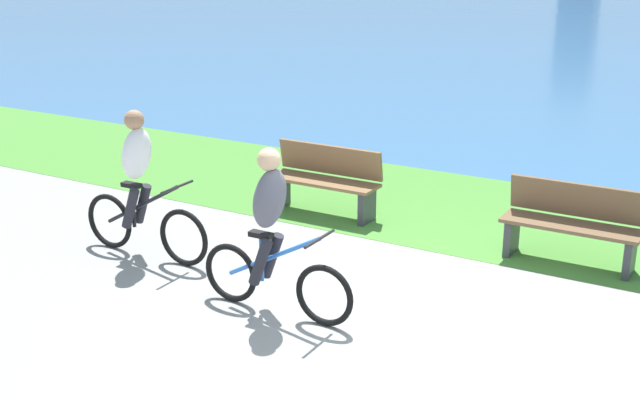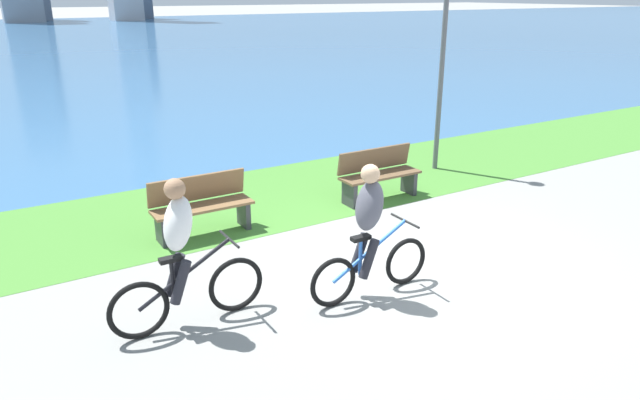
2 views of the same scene
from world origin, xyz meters
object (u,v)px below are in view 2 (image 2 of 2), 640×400
(cyclist_lead, at_px, (369,232))
(bench_far_along_path, at_px, (201,206))
(cyclist_trailing, at_px, (182,255))
(lamppost_tall, at_px, (444,34))
(bench_near_path, at_px, (379,174))

(cyclist_lead, distance_m, bench_far_along_path, 3.04)
(cyclist_lead, bearing_deg, bench_far_along_path, 110.01)
(cyclist_trailing, height_order, lamppost_tall, lamppost_tall)
(bench_far_along_path, xyz_separation_m, lamppost_tall, (5.35, 0.78, 2.26))
(lamppost_tall, bearing_deg, cyclist_trailing, -154.04)
(cyclist_trailing, bearing_deg, lamppost_tall, 25.96)
(cyclist_lead, relative_size, bench_far_along_path, 1.12)
(bench_near_path, bearing_deg, bench_far_along_path, 178.08)
(bench_near_path, relative_size, bench_far_along_path, 1.00)
(cyclist_lead, bearing_deg, lamppost_tall, 39.90)
(cyclist_lead, distance_m, cyclist_trailing, 2.14)
(bench_near_path, bearing_deg, cyclist_lead, -128.69)
(bench_near_path, bearing_deg, cyclist_trailing, -152.39)
(cyclist_trailing, xyz_separation_m, bench_near_path, (4.26, 2.23, -0.39))
(cyclist_lead, height_order, bench_far_along_path, cyclist_lead)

